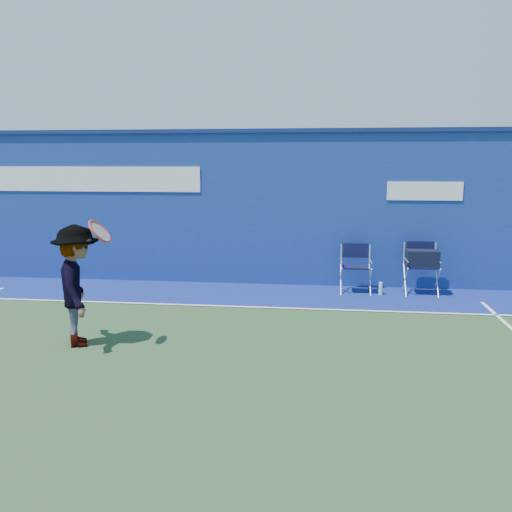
# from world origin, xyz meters

# --- Properties ---
(ground) EXTENTS (80.00, 80.00, 0.00)m
(ground) POSITION_xyz_m (0.00, 0.00, 0.00)
(ground) COLOR #294726
(ground) RESTS_ON ground
(stadium_wall) EXTENTS (24.00, 0.50, 3.08)m
(stadium_wall) POSITION_xyz_m (-0.00, 5.20, 1.55)
(stadium_wall) COLOR navy
(stadium_wall) RESTS_ON ground
(out_of_bounds_strip) EXTENTS (24.00, 1.80, 0.01)m
(out_of_bounds_strip) POSITION_xyz_m (0.00, 4.10, 0.00)
(out_of_bounds_strip) COLOR navy
(out_of_bounds_strip) RESTS_ON ground
(court_lines) EXTENTS (24.00, 12.00, 0.01)m
(court_lines) POSITION_xyz_m (0.00, 0.60, 0.01)
(court_lines) COLOR white
(court_lines) RESTS_ON out_of_bounds_strip
(directors_chair_left) EXTENTS (0.54, 0.49, 0.91)m
(directors_chair_left) POSITION_xyz_m (2.33, 4.53, 0.29)
(directors_chair_left) COLOR silver
(directors_chair_left) RESTS_ON ground
(directors_chair_right) EXTENTS (0.58, 0.52, 0.97)m
(directors_chair_right) POSITION_xyz_m (3.53, 4.54, 0.40)
(directors_chair_right) COLOR silver
(directors_chair_right) RESTS_ON ground
(water_bottle) EXTENTS (0.07, 0.07, 0.24)m
(water_bottle) POSITION_xyz_m (2.78, 4.37, 0.12)
(water_bottle) COLOR white
(water_bottle) RESTS_ON ground
(tennis_player) EXTENTS (1.03, 1.21, 1.72)m
(tennis_player) POSITION_xyz_m (-1.55, 1.06, 0.82)
(tennis_player) COLOR #EA4738
(tennis_player) RESTS_ON ground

